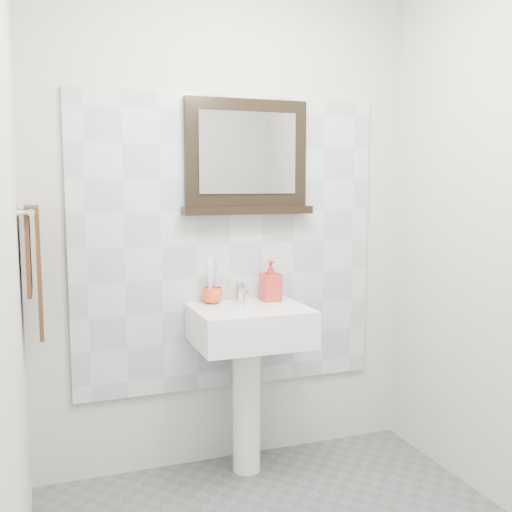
{
  "coord_description": "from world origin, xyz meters",
  "views": [
    {
      "loc": [
        -0.92,
        -1.84,
        1.45
      ],
      "look_at": [
        -0.05,
        0.55,
        1.15
      ],
      "focal_mm": 42.0,
      "sensor_mm": 36.0,
      "label": 1
    }
  ],
  "objects_px": {
    "toothbrush_cup": "(212,295)",
    "hand_towel": "(35,260)",
    "pedestal_sink": "(249,343)",
    "soap_dispenser": "(271,281)",
    "framed_mirror": "(247,160)"
  },
  "relations": [
    {
      "from": "toothbrush_cup",
      "to": "hand_towel",
      "type": "xyz_separation_m",
      "value": [
        -0.83,
        -0.16,
        0.23
      ]
    },
    {
      "from": "hand_towel",
      "to": "soap_dispenser",
      "type": "bearing_deg",
      "value": 6.64
    },
    {
      "from": "pedestal_sink",
      "to": "hand_towel",
      "type": "xyz_separation_m",
      "value": [
        -0.97,
        -0.02,
        0.46
      ]
    },
    {
      "from": "toothbrush_cup",
      "to": "soap_dispenser",
      "type": "bearing_deg",
      "value": -6.29
    },
    {
      "from": "toothbrush_cup",
      "to": "hand_towel",
      "type": "bearing_deg",
      "value": -168.75
    },
    {
      "from": "toothbrush_cup",
      "to": "soap_dispenser",
      "type": "relative_size",
      "value": 0.49
    },
    {
      "from": "soap_dispenser",
      "to": "hand_towel",
      "type": "xyz_separation_m",
      "value": [
        -1.13,
        -0.13,
        0.17
      ]
    },
    {
      "from": "toothbrush_cup",
      "to": "framed_mirror",
      "type": "bearing_deg",
      "value": 13.02
    },
    {
      "from": "hand_towel",
      "to": "framed_mirror",
      "type": "bearing_deg",
      "value": 11.59
    },
    {
      "from": "framed_mirror",
      "to": "pedestal_sink",
      "type": "bearing_deg",
      "value": -105.36
    },
    {
      "from": "soap_dispenser",
      "to": "hand_towel",
      "type": "distance_m",
      "value": 1.15
    },
    {
      "from": "toothbrush_cup",
      "to": "soap_dispenser",
      "type": "height_order",
      "value": "soap_dispenser"
    },
    {
      "from": "toothbrush_cup",
      "to": "hand_towel",
      "type": "height_order",
      "value": "hand_towel"
    },
    {
      "from": "soap_dispenser",
      "to": "framed_mirror",
      "type": "bearing_deg",
      "value": 140.5
    },
    {
      "from": "pedestal_sink",
      "to": "framed_mirror",
      "type": "distance_m",
      "value": 0.92
    }
  ]
}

